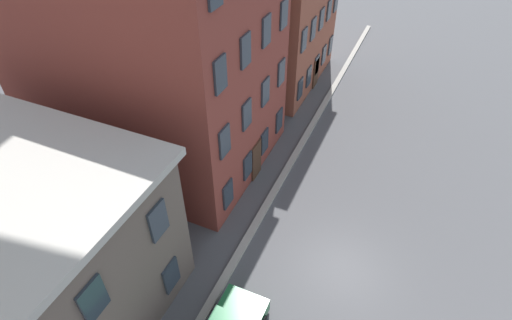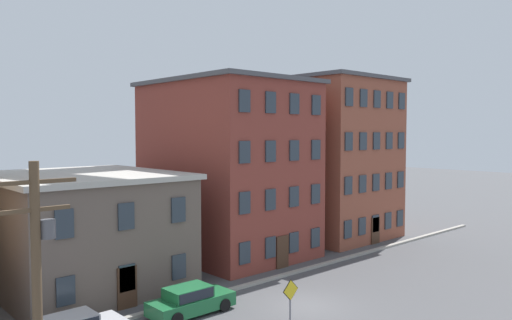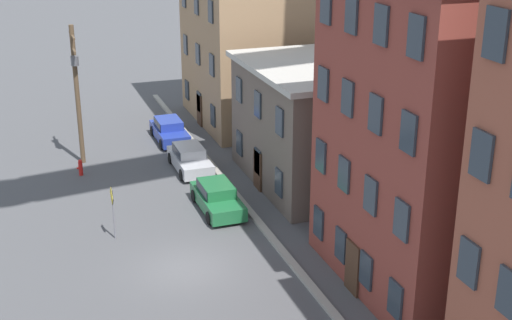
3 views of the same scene
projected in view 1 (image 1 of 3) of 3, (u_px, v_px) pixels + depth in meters
name	position (u px, v px, depth m)	size (l,w,h in m)	color
ground_plane	(341.00, 269.00, 17.75)	(200.00, 200.00, 0.00)	#4C4C4F
kerb_strip	(249.00, 235.00, 19.08)	(56.00, 0.36, 0.16)	#9E998E
apartment_far	(150.00, 48.00, 20.04)	(9.52, 12.06, 13.00)	brown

